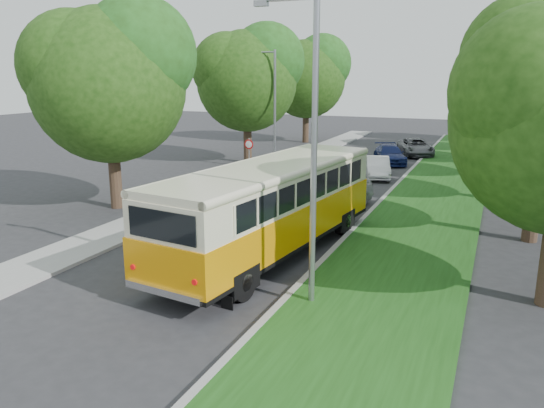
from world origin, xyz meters
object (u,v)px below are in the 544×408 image
at_px(car_blue, 390,154).
at_px(car_grey, 416,147).
at_px(car_silver, 333,192).
at_px(vintage_bus, 271,210).
at_px(lamppost_near, 311,144).
at_px(lamppost_far, 273,105).
at_px(car_white, 378,167).

relative_size(car_blue, car_grey, 0.93).
bearing_deg(car_grey, car_silver, -113.20).
bearing_deg(vintage_bus, car_grey, 94.77).
bearing_deg(lamppost_near, vintage_bus, 127.67).
relative_size(lamppost_near, vintage_bus, 0.73).
bearing_deg(car_silver, lamppost_far, 148.97).
bearing_deg(vintage_bus, car_silver, 96.83).
bearing_deg(car_blue, lamppost_near, -105.40).
height_order(lamppost_near, car_blue, lamppost_near).
bearing_deg(car_grey, lamppost_near, -107.13).
bearing_deg(car_silver, car_grey, 107.32).
distance_m(car_white, car_grey, 9.82).
bearing_deg(vintage_bus, car_white, 96.05).
xyz_separation_m(lamppost_far, car_grey, (7.53, 9.83, -3.47)).
xyz_separation_m(lamppost_near, car_silver, (-2.41, 10.30, -3.60)).
height_order(lamppost_far, car_white, lamppost_far).
relative_size(vintage_bus, car_blue, 2.53).
bearing_deg(car_white, car_grey, 69.75).
relative_size(lamppost_far, car_silver, 1.66).
xyz_separation_m(car_white, car_blue, (-0.33, 5.41, 0.01)).
bearing_deg(car_blue, car_grey, 54.62).
relative_size(lamppost_near, car_blue, 1.85).
xyz_separation_m(car_silver, car_grey, (1.04, 18.04, -0.13)).
height_order(vintage_bus, car_blue, vintage_bus).
bearing_deg(car_grey, car_blue, -123.99).
distance_m(lamppost_near, car_blue, 24.36).
height_order(lamppost_far, car_grey, lamppost_far).
xyz_separation_m(vintage_bus, car_white, (0.32, 15.35, -1.00)).
relative_size(lamppost_near, car_silver, 1.77).
height_order(lamppost_near, lamppost_far, lamppost_near).
bearing_deg(car_blue, lamppost_far, -161.03).
height_order(car_silver, car_white, car_silver).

